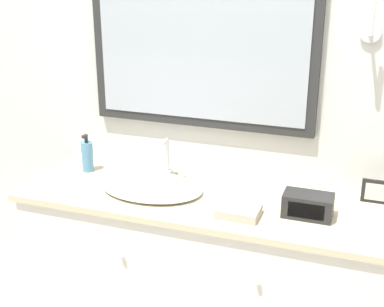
{
  "coord_description": "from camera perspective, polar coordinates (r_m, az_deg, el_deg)",
  "views": [
    {
      "loc": [
        0.68,
        -1.84,
        1.93
      ],
      "look_at": [
        -0.08,
        0.31,
        1.08
      ],
      "focal_mm": 50.0,
      "sensor_mm": 36.0,
      "label": 1
    }
  ],
  "objects": [
    {
      "name": "picture_frame",
      "position": [
        2.53,
        18.95,
        -3.86
      ],
      "size": [
        0.12,
        0.01,
        0.11
      ],
      "color": "black",
      "rests_on": "vanity_counter"
    },
    {
      "name": "vanity_counter",
      "position": [
        2.7,
        1.68,
        -13.04
      ],
      "size": [
        1.77,
        0.61,
        0.88
      ],
      "color": "silver",
      "rests_on": "ground_plane"
    },
    {
      "name": "hand_towel_near_sink",
      "position": [
        2.3,
        4.98,
        -6.17
      ],
      "size": [
        0.18,
        0.14,
        0.04
      ],
      "color": "#B7A899",
      "rests_on": "vanity_counter"
    },
    {
      "name": "soap_bottle",
      "position": [
        2.79,
        -11.1,
        -0.25
      ],
      "size": [
        0.06,
        0.06,
        0.2
      ],
      "color": "teal",
      "rests_on": "vanity_counter"
    },
    {
      "name": "wall_back",
      "position": [
        2.65,
        4.01,
        6.19
      ],
      "size": [
        8.0,
        0.18,
        2.55
      ],
      "color": "silver",
      "rests_on": "ground_plane"
    },
    {
      "name": "appliance_box",
      "position": [
        2.33,
        12.25,
        -5.43
      ],
      "size": [
        0.21,
        0.12,
        0.1
      ],
      "color": "black",
      "rests_on": "vanity_counter"
    },
    {
      "name": "sink_basin",
      "position": [
        2.55,
        -4.24,
        -3.48
      ],
      "size": [
        0.5,
        0.4,
        0.2
      ],
      "color": "white",
      "rests_on": "vanity_counter"
    }
  ]
}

